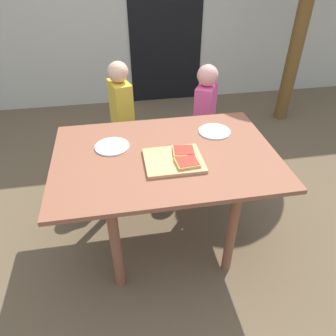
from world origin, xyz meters
The scene contains 10 objects.
ground_plane centered at (0.00, 0.00, 0.00)m, with size 16.00×16.00×0.00m, color brown.
house_door centered at (0.42, 2.43, 1.00)m, with size 0.90×0.02×2.00m, color black.
dining_table centered at (0.00, 0.00, 0.63)m, with size 1.36×0.93×0.72m.
cutting_board centered at (0.03, -0.09, 0.73)m, with size 0.34×0.29×0.02m, color tan.
pizza_slice_far_right centered at (0.11, -0.03, 0.75)m, with size 0.14×0.13×0.02m.
pizza_slice_near_right centered at (0.10, -0.15, 0.75)m, with size 0.14×0.13×0.02m.
plate_white_right centered at (0.37, 0.21, 0.72)m, with size 0.22×0.22×0.01m, color white.
plate_white_left centered at (-0.32, 0.14, 0.72)m, with size 0.22×0.22×0.01m, color silver.
child_left centered at (-0.23, 0.84, 0.59)m, with size 0.20×0.27×1.04m.
child_right centered at (0.49, 0.83, 0.56)m, with size 0.24×0.28×0.97m.
Camera 1 is at (-0.26, -1.58, 1.78)m, focal length 33.61 mm.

